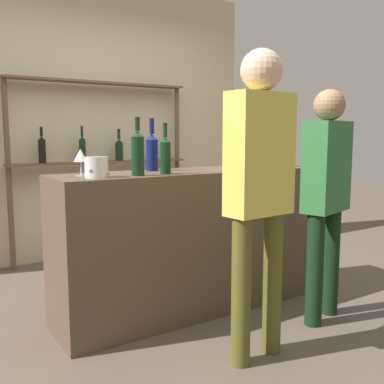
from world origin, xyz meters
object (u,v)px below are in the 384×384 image
(counter_bottle_2, at_px, (165,154))
(counter_bottle_1, at_px, (138,152))
(customer_right, at_px, (326,187))
(ice_bucket, at_px, (272,153))
(counter_bottle_0, at_px, (152,151))
(customer_center, at_px, (259,178))
(wine_glass, at_px, (81,156))
(cork_jar, at_px, (96,167))

(counter_bottle_2, bearing_deg, counter_bottle_1, -171.83)
(counter_bottle_2, height_order, customer_right, customer_right)
(ice_bucket, bearing_deg, counter_bottle_2, -174.38)
(counter_bottle_0, height_order, customer_right, customer_right)
(customer_center, bearing_deg, counter_bottle_1, 26.22)
(wine_glass, height_order, cork_jar, wine_glass)
(wine_glass, distance_m, cork_jar, 0.17)
(cork_jar, height_order, customer_center, customer_center)
(counter_bottle_1, bearing_deg, wine_glass, 149.61)
(counter_bottle_1, distance_m, counter_bottle_2, 0.21)
(ice_bucket, bearing_deg, wine_glass, 178.29)
(customer_right, bearing_deg, counter_bottle_1, 50.02)
(counter_bottle_0, relative_size, wine_glass, 2.20)
(counter_bottle_0, bearing_deg, ice_bucket, -8.53)
(wine_glass, bearing_deg, ice_bucket, -1.71)
(counter_bottle_0, xyz_separation_m, cork_jar, (-0.50, -0.25, -0.08))
(ice_bucket, distance_m, customer_right, 0.67)
(counter_bottle_1, xyz_separation_m, customer_center, (0.39, -0.67, -0.12))
(ice_bucket, bearing_deg, customer_center, -136.13)
(counter_bottle_2, bearing_deg, wine_glass, 164.09)
(ice_bucket, relative_size, cork_jar, 1.46)
(wine_glass, bearing_deg, counter_bottle_2, -15.91)
(counter_bottle_0, distance_m, counter_bottle_1, 0.37)
(counter_bottle_2, xyz_separation_m, customer_center, (0.18, -0.70, -0.10))
(counter_bottle_0, relative_size, counter_bottle_2, 1.11)
(counter_bottle_0, relative_size, customer_center, 0.21)
(ice_bucket, bearing_deg, counter_bottle_0, 171.47)
(customer_center, bearing_deg, wine_glass, 35.11)
(counter_bottle_2, relative_size, wine_glass, 1.98)
(customer_right, bearing_deg, counter_bottle_2, 43.87)
(customer_right, bearing_deg, customer_center, 86.79)
(counter_bottle_0, xyz_separation_m, ice_bucket, (0.98, -0.15, -0.04))
(counter_bottle_0, xyz_separation_m, wine_glass, (-0.54, -0.10, -0.02))
(counter_bottle_1, bearing_deg, customer_right, -24.09)
(counter_bottle_2, xyz_separation_m, wine_glass, (-0.51, 0.14, -0.00))
(wine_glass, bearing_deg, customer_right, -25.47)
(cork_jar, xyz_separation_m, customer_center, (0.65, -0.69, -0.04))
(counter_bottle_0, bearing_deg, cork_jar, -153.43)
(wine_glass, bearing_deg, counter_bottle_1, -30.39)
(counter_bottle_1, height_order, cork_jar, counter_bottle_1)
(counter_bottle_2, bearing_deg, customer_center, -75.28)
(cork_jar, bearing_deg, wine_glass, 105.48)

